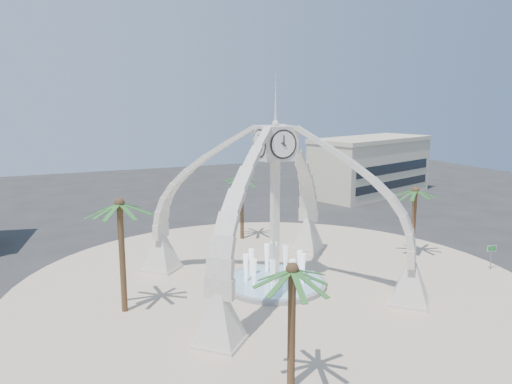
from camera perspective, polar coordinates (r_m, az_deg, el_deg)
name	(u,v)px	position (r m, az deg, el deg)	size (l,w,h in m)	color
ground	(274,286)	(39.21, 2.11, -10.67)	(140.00, 140.00, 0.00)	#282828
plaza	(274,286)	(39.20, 2.11, -10.63)	(40.00, 40.00, 0.06)	#C5AE92
clock_tower	(275,204)	(37.35, 2.18, -1.35)	(17.94, 17.94, 16.30)	silver
fountain	(274,282)	(39.11, 2.11, -10.28)	(8.00, 8.00, 3.62)	gray
building_ne	(371,166)	(76.99, 12.96, 2.93)	(21.87, 14.17, 8.60)	beige
palm_east	(415,191)	(46.70, 17.75, 0.08)	(5.25, 5.25, 7.01)	brown
palm_west	(120,205)	(33.69, -15.33, -1.46)	(4.59, 4.59, 8.35)	brown
palm_north	(242,177)	(50.27, -1.63, 1.74)	(4.96, 4.96, 7.37)	brown
palm_south	(292,271)	(24.13, 4.17, -9.04)	(4.85, 4.85, 7.00)	brown
street_sign	(492,252)	(46.46, 25.32, -6.20)	(0.81, 0.22, 2.26)	slate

